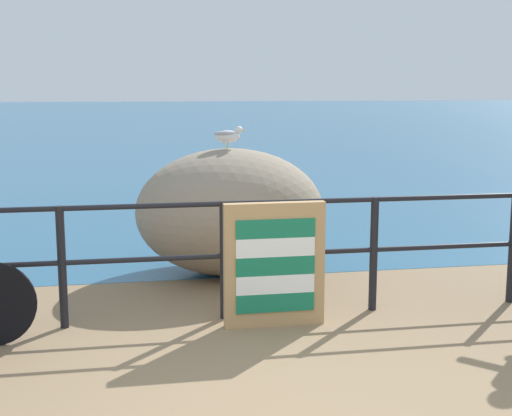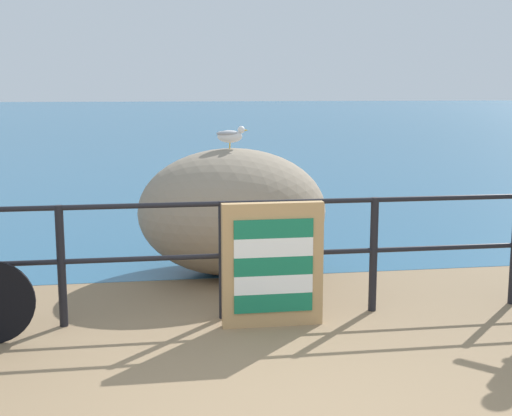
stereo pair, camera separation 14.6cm
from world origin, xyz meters
name	(u,v)px [view 1 (the left image)]	position (x,y,z in m)	size (l,w,h in m)	color
ground_plane	(152,148)	(0.00, 20.00, -0.05)	(120.00, 120.00, 0.10)	#846B4C
sea_surface	(138,114)	(0.00, 48.38, 0.00)	(120.00, 90.00, 0.01)	#285B7F
promenade_railing	(224,246)	(0.00, 2.09, 0.63)	(8.08, 0.07, 1.02)	black
folded_deckchair_stack	(274,265)	(0.39, 1.84, 0.52)	(0.84, 0.10, 1.04)	tan
breakwater_boulder_main	(230,211)	(0.27, 3.59, 0.67)	(1.99, 1.68, 1.33)	gray
seagull	(228,135)	(0.25, 3.59, 1.47)	(0.34, 0.17, 0.23)	gold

